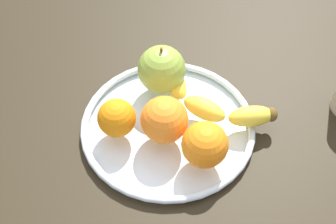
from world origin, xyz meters
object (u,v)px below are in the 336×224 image
banana (212,103)px  orange_center (117,118)px  apple (162,69)px  fruit_bowl (168,126)px  orange_back_right (205,145)px  orange_back_left (164,120)px

banana → orange_center: size_ratio=3.48×
apple → orange_center: size_ratio=1.45×
fruit_bowl → banana: (2.75, 7.45, 2.63)cm
banana → orange_center: (-7.33, -14.38, 1.40)cm
banana → orange_back_right: (6.11, -7.99, 1.89)cm
orange_back_right → orange_center: bearing=-154.6°
orange_center → orange_back_right: bearing=25.4°
banana → orange_back_left: (-1.49, -9.37, 2.07)cm
orange_back_left → apple: bearing=140.2°
apple → orange_back_left: size_ratio=1.20×
apple → orange_back_left: (8.19, -6.84, -0.35)cm
fruit_bowl → apple: (-6.93, 4.91, 5.05)cm
orange_back_right → apple: bearing=160.9°
banana → orange_center: bearing=-133.2°
fruit_bowl → banana: banana is taller
banana → orange_back_right: 10.23cm
apple → orange_back_left: apple is taller
orange_back_right → fruit_bowl: bearing=176.5°
fruit_bowl → orange_back_right: 9.95cm
orange_back_left → orange_center: 7.73cm
fruit_bowl → orange_center: size_ratio=4.66×
fruit_bowl → orange_back_left: (1.26, -1.92, 4.70)cm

